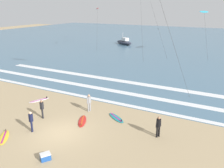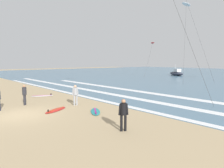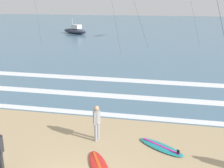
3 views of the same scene
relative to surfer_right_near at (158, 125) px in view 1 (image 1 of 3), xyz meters
The scene contains 17 objects.
ground_plane 7.24m from the surfer_right_near, 156.86° to the right, with size 160.00×160.00×0.00m, color tan.
ocean_surface 49.16m from the surfer_right_near, 97.72° to the left, with size 140.00×90.00×0.01m, color slate.
wave_foam_shoreline 8.85m from the surfer_right_near, 152.16° to the left, with size 48.21×0.56×0.01m, color white.
wave_foam_mid_break 8.91m from the surfer_right_near, 127.50° to the left, with size 59.23×0.87×0.01m, color white.
wave_foam_outer_break 11.81m from the surfer_right_near, 115.19° to the left, with size 42.32×1.05×0.01m, color white.
surfer_right_near is the anchor object (origin of this frame).
surfer_left_far 9.56m from the surfer_right_near, behind, with size 0.45×0.39×1.60m.
surfer_mid_group 9.30m from the surfer_right_near, 157.18° to the right, with size 0.41×0.44×1.60m.
surfer_foreground_main 6.85m from the surfer_right_near, 168.51° to the left, with size 0.32×0.51×1.60m.
surfboard_right_spare 4.25m from the surfer_right_near, 162.70° to the left, with size 2.08×1.66×0.25m.
surfboard_left_pile 11.02m from the surfer_right_near, 151.47° to the right, with size 1.83×1.98×0.25m.
surfboard_foreground_flat 6.23m from the surfer_right_near, behind, with size 1.50×2.14×0.25m.
surfboard_near_water 12.50m from the surfer_right_near, behind, with size 1.35×2.17×0.25m.
kite_red_high_left 47.18m from the surfer_right_near, 126.16° to the left, with size 6.85×11.72×8.44m.
kite_cyan_far_left 32.33m from the surfer_right_near, 93.39° to the left, with size 2.85×5.20×8.10m.
offshore_boat 42.43m from the surfer_right_near, 118.14° to the left, with size 5.40×3.89×2.70m.
cooler_box 7.85m from the surfer_right_near, 132.29° to the right, with size 0.71×0.76×0.44m.
Camera 1 is at (10.65, -11.96, 8.97)m, focal length 38.06 mm.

